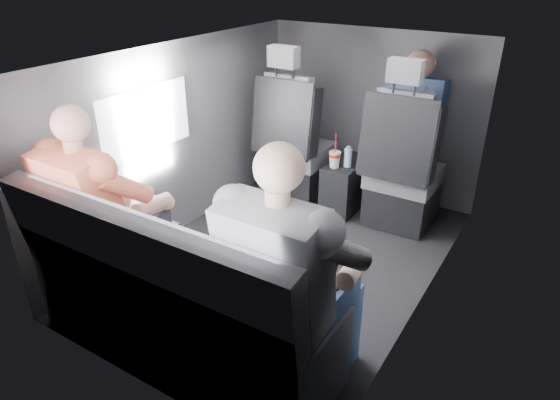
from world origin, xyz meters
The scene contains 19 objects.
floor centered at (0.00, 0.00, 0.00)m, with size 2.60×2.60×0.00m, color black.
ceiling centered at (0.00, 0.00, 1.35)m, with size 2.60×2.60×0.00m, color #B2B2AD.
panel_left centered at (-0.90, 0.00, 0.68)m, with size 0.02×2.60×1.35m, color #56565B.
panel_right centered at (0.90, 0.00, 0.68)m, with size 0.02×2.60×1.35m, color #56565B.
panel_front centered at (0.00, 1.30, 0.68)m, with size 1.80×0.02×1.35m, color #56565B.
panel_back centered at (0.00, -1.30, 0.68)m, with size 1.80×0.02×1.35m, color #56565B.
side_window centered at (-0.88, -0.30, 0.90)m, with size 0.02×0.75×0.42m, color white.
seatbelt centered at (0.45, 0.67, 0.80)m, with size 0.05×0.01×0.65m, color black.
front_seat_left centered at (-0.45, 0.84, 0.40)m, with size 0.52×0.58×1.26m.
front_seat_right centered at (0.45, 0.84, 0.40)m, with size 0.52×0.58×1.26m.
center_console centered at (0.00, 0.88, 0.20)m, with size 0.24×0.48×0.41m.
rear_bench centered at (0.00, -1.06, 0.31)m, with size 1.60×0.57×0.92m.
soda_cup centered at (-0.04, 0.73, 0.47)m, with size 0.09×0.09×0.27m.
water_bottle centered at (0.05, 0.78, 0.48)m, with size 0.06×0.06×0.17m.
laptop_white centered at (-0.56, -0.80, 0.63)m, with size 0.36×0.35×0.25m.
laptop_black centered at (0.62, -0.82, 0.63)m, with size 0.35×0.33×0.23m.
passenger_rear_left centered at (-0.55, -0.97, 0.63)m, with size 0.51×0.63×1.24m.
passenger_rear_right centered at (0.59, -0.97, 0.65)m, with size 0.53×0.65×1.27m.
passenger_front_right centered at (0.41, 1.10, 0.75)m, with size 0.41×0.41×0.83m.
Camera 1 is at (1.45, -2.45, 1.86)m, focal length 32.00 mm.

